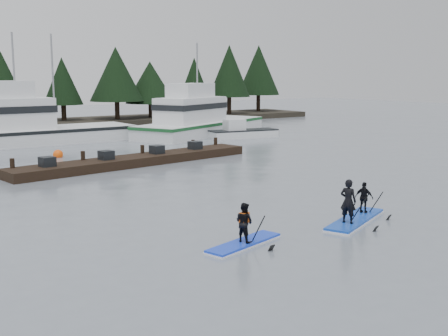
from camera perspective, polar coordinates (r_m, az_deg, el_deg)
ground at (r=20.61m, az=9.66°, el=-5.26°), size 160.00×160.00×0.00m
far_shore at (r=58.06m, az=-20.91°, el=4.00°), size 70.00×8.00×0.60m
treeline at (r=58.09m, az=-20.90°, el=3.70°), size 60.00×4.00×8.00m
fishing_boat_large at (r=44.93m, az=-19.84°, el=3.14°), size 16.10×4.72×9.23m
fishing_boat_medium at (r=49.23m, az=-2.50°, el=4.13°), size 15.37×10.14×8.84m
skiff at (r=46.86m, az=2.00°, el=3.50°), size 5.96×2.66×0.67m
floating_dock at (r=33.11m, az=-8.90°, el=0.77°), size 15.60×4.24×0.52m
buoy_b at (r=37.26m, az=-16.50°, el=1.05°), size 0.63×0.63×0.63m
buoy_c at (r=50.14m, az=1.59°, el=3.50°), size 0.51×0.51×0.51m
paddleboard_solo at (r=17.35m, az=2.06°, el=-6.34°), size 3.00×1.44×1.82m
paddleboard_duo at (r=20.53m, az=13.18°, el=-4.05°), size 3.81×2.26×2.15m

